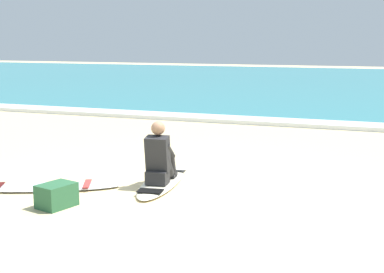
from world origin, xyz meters
name	(u,v)px	position (x,y,z in m)	size (l,w,h in m)	color
ground_plane	(161,189)	(0.00, 0.00, 0.00)	(80.00, 80.00, 0.00)	beige
sea	(325,83)	(0.00, 20.60, 0.05)	(80.00, 28.00, 0.10)	teal
breaking_foam	(264,121)	(0.00, 6.90, 0.06)	(80.00, 0.90, 0.11)	white
surfboard_main	(162,181)	(-0.10, 0.28, 0.04)	(0.82, 2.15, 0.08)	#EFE5C6
surfer_seated	(159,159)	(-0.08, 0.11, 0.44)	(0.42, 0.73, 0.95)	#232326
surfboard_spare_near	(44,187)	(-1.65, -0.62, 0.04)	(2.29, 1.45, 0.08)	silver
beach_bag	(57,195)	(-0.96, -1.30, 0.16)	(0.36, 0.48, 0.32)	#285B38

